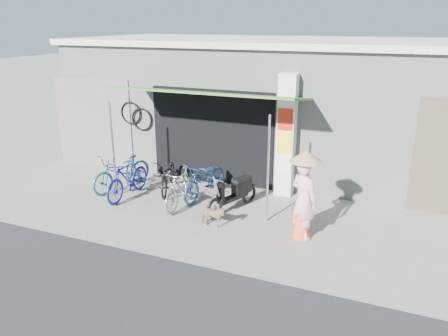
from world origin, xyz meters
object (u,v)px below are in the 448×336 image
at_px(bike_navy, 205,179).
at_px(moped, 234,193).
at_px(street_dog, 213,216).
at_px(bike_silver, 181,188).
at_px(bike_teal, 122,171).
at_px(bike_blue, 127,178).
at_px(bike_black, 168,174).
at_px(nun, 304,196).

relative_size(bike_navy, moped, 1.16).
bearing_deg(bike_navy, street_dog, -52.85).
height_order(bike_navy, moped, bike_navy).
bearing_deg(bike_silver, street_dog, -33.53).
relative_size(bike_teal, moped, 1.20).
relative_size(bike_teal, street_dog, 3.15).
bearing_deg(bike_silver, bike_teal, 166.58).
distance_m(bike_teal, street_dog, 3.25).
relative_size(bike_teal, bike_navy, 1.04).
height_order(bike_teal, bike_silver, bike_teal).
relative_size(bike_blue, street_dog, 2.88).
bearing_deg(bike_teal, bike_silver, 2.60).
distance_m(bike_teal, moped, 3.13).
xyz_separation_m(bike_teal, bike_navy, (2.21, 0.31, -0.02)).
height_order(bike_blue, bike_navy, bike_blue).
height_order(bike_black, bike_navy, bike_navy).
bearing_deg(moped, bike_blue, -151.13).
distance_m(bike_teal, nun, 4.98).
xyz_separation_m(moped, nun, (1.75, -0.75, 0.48)).
height_order(bike_teal, nun, nun).
bearing_deg(bike_black, bike_teal, 176.96).
bearing_deg(bike_teal, moped, 12.95).
bearing_deg(moped, bike_silver, -142.98).
bearing_deg(nun, bike_silver, 21.78).
distance_m(bike_silver, nun, 3.00).
bearing_deg(bike_black, bike_silver, -64.45).
distance_m(bike_blue, street_dog, 2.69).
bearing_deg(bike_blue, bike_black, 48.66).
xyz_separation_m(bike_blue, moped, (2.67, 0.30, -0.09)).
height_order(bike_black, nun, nun).
bearing_deg(nun, bike_teal, 20.13).
height_order(bike_silver, nun, nun).
xyz_separation_m(bike_silver, street_dog, (1.09, -0.71, -0.23)).
height_order(bike_blue, nun, nun).
height_order(bike_blue, street_dog, bike_blue).
relative_size(bike_blue, bike_black, 0.98).
bearing_deg(bike_silver, bike_black, 134.40).
relative_size(moped, nun, 0.84).
xyz_separation_m(bike_navy, moped, (0.92, -0.44, -0.05)).
height_order(bike_navy, street_dog, bike_navy).
bearing_deg(bike_black, street_dog, -57.92).
relative_size(bike_silver, moped, 1.03).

